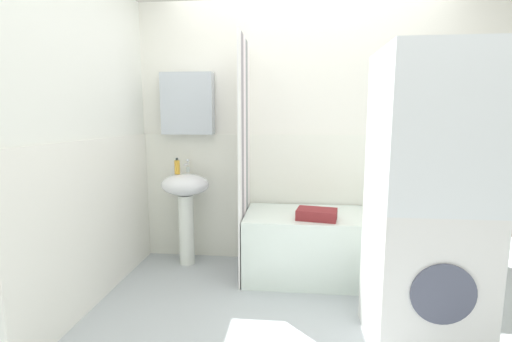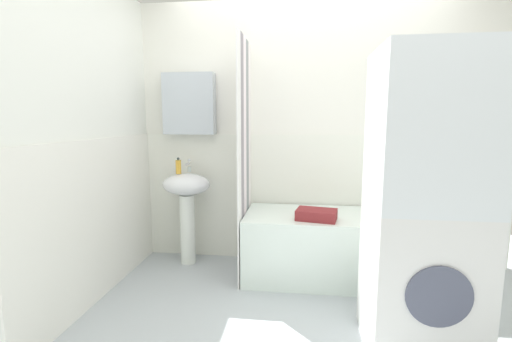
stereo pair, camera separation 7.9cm
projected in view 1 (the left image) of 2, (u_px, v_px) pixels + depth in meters
The scene contains 12 objects.
ground_plane at pixel (310, 339), 2.21m from camera, with size 4.80×5.60×0.04m, color #B0B9BF.
wall_back_tiled at pixel (299, 141), 3.29m from camera, with size 3.60×0.18×2.40m.
wall_left_tiled at pixel (90, 151), 2.54m from camera, with size 0.07×1.81×2.40m.
sink at pixel (186, 198), 3.23m from camera, with size 0.44×0.34×0.85m.
faucet at pixel (187, 166), 3.27m from camera, with size 0.03×0.12×0.12m.
soap_dispenser at pixel (177, 167), 3.18m from camera, with size 0.05×0.05×0.15m.
bathtub at pixel (330, 245), 3.02m from camera, with size 1.44×0.67×0.55m, color white.
shower_curtain at pixel (244, 160), 2.98m from camera, with size 0.01×0.67×2.00m.
conditioner_bottle at pixel (399, 201), 3.15m from camera, with size 0.06×0.06×0.15m.
lotion_bottle at pixel (386, 196), 3.17m from camera, with size 0.05×0.05×0.23m.
towel_folded at pixel (317, 214), 2.82m from camera, with size 0.31×0.20×0.08m, color maroon.
washer_dryer_stack at pixel (426, 205), 2.00m from camera, with size 0.58×0.59×1.72m.
Camera 1 is at (-0.13, -2.05, 1.34)m, focal length 24.84 mm.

